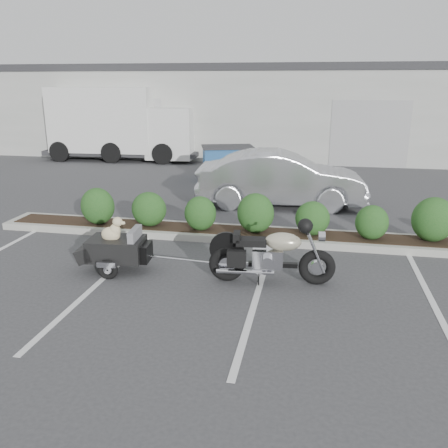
% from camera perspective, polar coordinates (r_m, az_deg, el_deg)
% --- Properties ---
extents(ground, '(90.00, 90.00, 0.00)m').
position_cam_1_polar(ground, '(8.47, -3.57, -6.03)').
color(ground, '#38383A').
rests_on(ground, ground).
extents(planter_kerb, '(12.00, 1.00, 0.15)m').
position_cam_1_polar(planter_kerb, '(10.31, 4.90, -1.39)').
color(planter_kerb, '#9E9E93').
rests_on(planter_kerb, ground).
extents(building, '(26.00, 10.00, 4.00)m').
position_cam_1_polar(building, '(24.66, 6.59, 13.69)').
color(building, '#9EA099').
rests_on(building, ground).
extents(motorcycle, '(2.13, 0.76, 1.22)m').
position_cam_1_polar(motorcycle, '(7.96, 5.72, -3.80)').
color(motorcycle, black).
rests_on(motorcycle, ground).
extents(pet_trailer, '(1.71, 0.96, 1.01)m').
position_cam_1_polar(pet_trailer, '(8.68, -12.89, -2.82)').
color(pet_trailer, black).
rests_on(pet_trailer, ground).
extents(sedan, '(4.64, 1.97, 1.49)m').
position_cam_1_polar(sedan, '(12.99, 6.86, 5.41)').
color(sedan, silver).
rests_on(sedan, ground).
extents(dumpster, '(2.02, 1.65, 1.15)m').
position_cam_1_polar(dumpster, '(16.59, 0.44, 7.42)').
color(dumpster, navy).
rests_on(dumpster, ground).
extents(delivery_truck, '(6.78, 2.63, 3.06)m').
position_cam_1_polar(delivery_truck, '(21.34, -12.10, 11.54)').
color(delivery_truck, silver).
rests_on(delivery_truck, ground).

